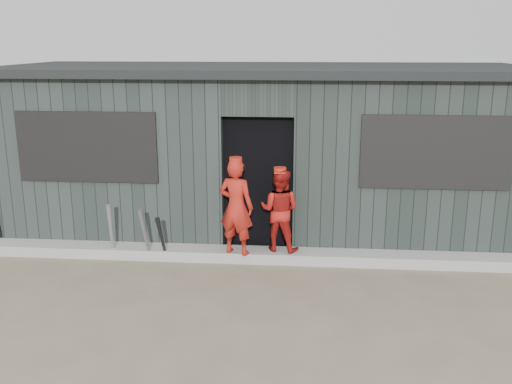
# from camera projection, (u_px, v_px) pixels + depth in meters

# --- Properties ---
(ground) EXTENTS (80.00, 80.00, 0.00)m
(ground) POSITION_uv_depth(u_px,v_px,m) (242.00, 321.00, 6.30)
(ground) COLOR brown
(ground) RESTS_ON ground
(curb) EXTENTS (8.00, 0.36, 0.15)m
(curb) POSITION_uv_depth(u_px,v_px,m) (256.00, 255.00, 8.03)
(curb) COLOR gray
(curb) RESTS_ON ground
(bat_left) EXTENTS (0.13, 0.28, 0.83)m
(bat_left) POSITION_uv_depth(u_px,v_px,m) (111.00, 231.00, 7.98)
(bat_left) COLOR #92929A
(bat_left) RESTS_ON ground
(bat_mid) EXTENTS (0.14, 0.28, 0.80)m
(bat_mid) POSITION_uv_depth(u_px,v_px,m) (145.00, 235.00, 7.88)
(bat_mid) COLOR slate
(bat_mid) RESTS_ON ground
(bat_right) EXTENTS (0.13, 0.31, 0.69)m
(bat_right) POSITION_uv_depth(u_px,v_px,m) (162.00, 239.00, 7.88)
(bat_right) COLOR black
(bat_right) RESTS_ON ground
(player_red_left) EXTENTS (0.56, 0.45, 1.33)m
(player_red_left) POSITION_uv_depth(u_px,v_px,m) (236.00, 207.00, 7.73)
(player_red_left) COLOR #A81F14
(player_red_left) RESTS_ON curb
(player_red_right) EXTENTS (0.65, 0.56, 1.16)m
(player_red_right) POSITION_uv_depth(u_px,v_px,m) (280.00, 210.00, 7.88)
(player_red_right) COLOR #A81914
(player_red_right) RESTS_ON curb
(player_grey_back) EXTENTS (0.59, 0.41, 1.14)m
(player_grey_back) POSITION_uv_depth(u_px,v_px,m) (295.00, 209.00, 8.48)
(player_grey_back) COLOR silver
(player_grey_back) RESTS_ON ground
(dugout) EXTENTS (8.30, 3.30, 2.62)m
(dugout) POSITION_uv_depth(u_px,v_px,m) (265.00, 149.00, 9.34)
(dugout) COLOR black
(dugout) RESTS_ON ground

